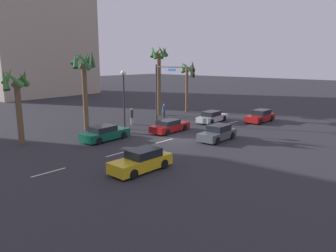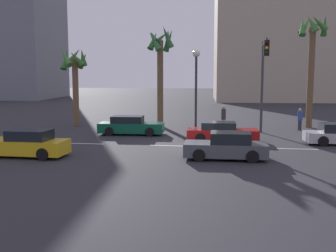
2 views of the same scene
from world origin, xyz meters
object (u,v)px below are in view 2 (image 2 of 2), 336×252
Objects in this scene: building_0 at (279,16)px; traffic_signal at (264,71)px; car_5 at (26,144)px; palm_tree_2 at (161,54)px; pedestrian_0 at (224,117)px; building_1 at (17,33)px; car_4 at (222,132)px; palm_tree_3 at (312,48)px; streetlamp at (196,75)px; car_2 at (226,147)px; palm_tree_1 at (74,69)px; pedestrian_1 at (300,119)px; car_1 at (131,126)px.

traffic_signal is at bearing -101.78° from building_0.
palm_tree_2 is (5.05, 13.57, 5.36)m from car_5.
car_5 is at bearing -144.79° from traffic_signal.
pedestrian_0 is 56.93m from building_1.
traffic_signal reaches higher than car_4.
car_4 is 5.87m from pedestrian_0.
traffic_signal is at bearing -128.56° from palm_tree_3.
car_2 is at bearing -77.05° from streetlamp.
car_2 is 0.63× the size of traffic_signal.
palm_tree_1 is at bearing 136.73° from car_2.
pedestrian_1 is at bearing 4.05° from pedestrian_0.
car_4 is at bearing -133.89° from pedestrian_1.
car_2 is 11.48m from pedestrian_0.
traffic_signal is at bearing -132.15° from pedestrian_1.
car_4 is 0.56× the size of palm_tree_2.
car_5 is 14.31m from streetlamp.
palm_tree_2 reaches higher than pedestrian_0.
palm_tree_3 is at bearing 23.52° from car_1.
car_1 is 10.26m from traffic_signal.
pedestrian_1 is (6.04, 6.28, 0.31)m from car_4.
car_1 reaches higher than car_4.
car_2 is at bearing -106.72° from traffic_signal.
car_5 is 57.96m from building_0.
pedestrian_0 is at bearing -2.46° from palm_tree_1.
pedestrian_0 is at bearing 29.23° from car_1.
pedestrian_1 is at bearing 38.13° from car_5.
palm_tree_1 is (-5.83, 4.29, 4.16)m from car_1.
car_5 is at bearing -175.23° from car_2.
building_1 reaches higher than streetlamp.
car_5 is at bearing -65.04° from building_1.
building_1 is at bearing 130.98° from palm_tree_2.
pedestrian_1 is at bearing -4.05° from palm_tree_2.
building_0 is (6.31, 43.64, 9.89)m from traffic_signal.
palm_tree_3 reaches higher than car_2.
building_0 reaches higher than building_1.
palm_tree_3 reaches higher than car_1.
building_1 reaches higher than car_2.
car_1 is 55.56m from building_1.
traffic_signal reaches higher than car_1.
car_4 is 0.51× the size of palm_tree_3.
pedestrian_0 reaches higher than car_5.
car_1 is at bearing -106.15° from palm_tree_2.
pedestrian_1 is 0.06× the size of building_0.
car_2 is 9.56m from traffic_signal.
car_1 is 0.52× the size of palm_tree_3.
palm_tree_2 is at bearing 69.59° from car_5.
car_2 is 0.15× the size of building_0.
palm_tree_3 reaches higher than palm_tree_2.
palm_tree_1 is at bearing -59.91° from building_1.
palm_tree_2 is (-5.19, 7.08, 5.42)m from car_4.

